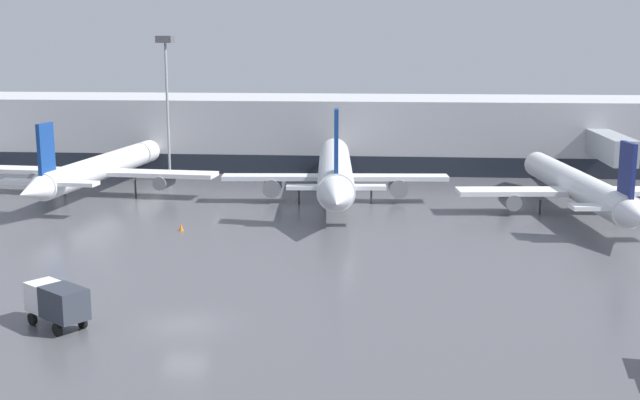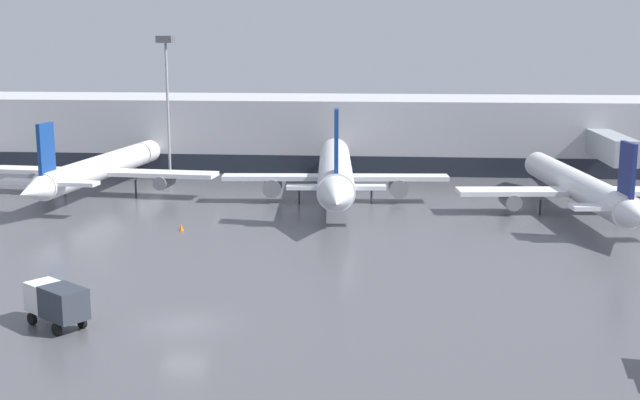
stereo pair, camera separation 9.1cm
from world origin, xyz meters
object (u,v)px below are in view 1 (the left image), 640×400
object	(u,v)px
parked_jet_4	(101,168)
apron_light_mast_4	(166,66)
parked_jet_2	(578,187)
service_truck_1	(57,301)
traffic_cone_0	(181,227)
parked_jet_1	(335,171)

from	to	relation	value
parked_jet_4	apron_light_mast_4	xyz separation A→B (m)	(4.60, 10.07, 10.41)
parked_jet_2	service_truck_1	world-z (taller)	parked_jet_2
service_truck_1	traffic_cone_0	bearing A→B (deg)	-55.57
service_truck_1	apron_light_mast_4	bearing A→B (deg)	-45.43
parked_jet_2	service_truck_1	size ratio (longest dim) A/B	7.56
parked_jet_2	traffic_cone_0	distance (m)	37.20
parked_jet_1	parked_jet_4	xyz separation A→B (m)	(-24.95, 1.52, -0.25)
parked_jet_4	service_truck_1	size ratio (longest dim) A/B	7.36
parked_jet_2	service_truck_1	xyz separation A→B (m)	(-36.42, -34.59, -1.04)
service_truck_1	apron_light_mast_4	xyz separation A→B (m)	(-7.20, 49.46, 11.83)
parked_jet_1	service_truck_1	distance (m)	40.12
parked_jet_1	parked_jet_4	size ratio (longest dim) A/B	1.07
traffic_cone_0	parked_jet_1	bearing A→B (deg)	47.86
service_truck_1	apron_light_mast_4	size ratio (longest dim) A/B	0.27
parked_jet_1	parked_jet_2	size ratio (longest dim) A/B	1.04
parked_jet_1	parked_jet_4	world-z (taller)	parked_jet_1
parked_jet_1	traffic_cone_0	bearing A→B (deg)	133.45
service_truck_1	traffic_cone_0	size ratio (longest dim) A/B	7.95
apron_light_mast_4	parked_jet_2	bearing A→B (deg)	-18.82
parked_jet_4	apron_light_mast_4	size ratio (longest dim) A/B	1.95
parked_jet_4	apron_light_mast_4	distance (m)	15.20
parked_jet_2	parked_jet_4	world-z (taller)	parked_jet_4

